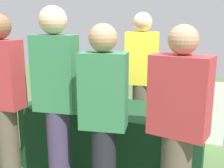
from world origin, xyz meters
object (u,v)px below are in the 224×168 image
wine_glass_1 (112,104)px  wine_bottle_5 (170,101)px  server_pouring (141,77)px  wine_glass_3 (168,107)px  guest_1 (57,98)px  wine_glass_2 (160,108)px  ice_bucket (169,105)px  wine_bottle_0 (55,88)px  guest_2 (104,117)px  wine_glass_0 (79,98)px  guest_0 (5,97)px  wine_bottle_2 (93,93)px  menu_board (204,113)px  wine_bottle_4 (120,94)px  guest_3 (178,126)px  wine_bottle_1 (77,89)px  wine_bottle_3 (109,94)px

wine_glass_1 → wine_bottle_5: bearing=27.4°
server_pouring → wine_bottle_5: bearing=123.4°
wine_glass_3 → guest_1: (-0.87, -0.51, 0.13)m
wine_glass_1 → wine_glass_2: bearing=8.2°
ice_bucket → wine_bottle_0: bearing=174.9°
server_pouring → guest_2: (0.07, -1.33, -0.07)m
wine_glass_0 → guest_0: guest_0 is taller
wine_bottle_2 → menu_board: size_ratio=0.35×
wine_bottle_4 → guest_0: (-0.83, -0.81, 0.09)m
wine_bottle_0 → wine_glass_1: wine_bottle_0 is taller
wine_bottle_4 → guest_3: bearing=-45.3°
guest_3 → wine_glass_0: bearing=165.8°
wine_bottle_1 → guest_3: size_ratio=0.21×
guest_2 → wine_bottle_1: bearing=118.8°
wine_bottle_2 → wine_glass_1: bearing=-39.5°
wine_bottle_4 → guest_2: size_ratio=0.20×
ice_bucket → guest_3: guest_3 is taller
guest_1 → guest_3: guest_1 is taller
wine_bottle_3 → guest_0: guest_0 is taller
wine_glass_1 → guest_0: bearing=-150.7°
wine_glass_1 → menu_board: (0.80, 1.27, -0.39)m
wine_glass_2 → ice_bucket: bearing=60.6°
guest_2 → guest_3: guest_2 is taller
wine_bottle_2 → wine_glass_0: wine_bottle_2 is taller
wine_glass_2 → wine_glass_0: bearing=177.9°
wine_bottle_4 → wine_glass_0: (-0.38, -0.23, -0.02)m
guest_3 → guest_2: bearing=-160.0°
wine_bottle_3 → wine_glass_1: (0.13, -0.25, -0.02)m
wine_bottle_3 → wine_bottle_5: bearing=1.2°
guest_0 → server_pouring: bearing=52.9°
wine_bottle_5 → wine_bottle_4: bearing=174.0°
wine_bottle_0 → guest_1: 0.90m
wine_bottle_0 → menu_board: bearing=30.6°
wine_bottle_2 → guest_2: (0.47, -0.78, 0.04)m
wine_bottle_5 → menu_board: bearing=73.9°
menu_board → wine_bottle_5: bearing=-105.4°
menu_board → wine_glass_2: bearing=-105.4°
wine_glass_1 → guest_1: (-0.34, -0.44, 0.14)m
guest_2 → guest_3: size_ratio=1.00×
guest_0 → wine_bottle_4: bearing=42.4°
wine_bottle_4 → menu_board: bearing=48.3°
wine_bottle_2 → server_pouring: server_pouring is taller
wine_bottle_4 → guest_1: 0.83m
wine_bottle_1 → wine_bottle_2: 0.25m
wine_bottle_5 → ice_bucket: wine_bottle_5 is taller
ice_bucket → guest_3: size_ratio=0.14×
wine_bottle_2 → wine_glass_0: (-0.08, -0.18, -0.02)m
wine_bottle_0 → wine_bottle_3: wine_bottle_3 is taller
wine_bottle_1 → guest_0: guest_0 is taller
wine_bottle_5 → wine_glass_0: (-0.93, -0.17, -0.02)m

